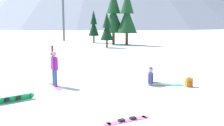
% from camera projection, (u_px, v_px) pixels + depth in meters
% --- Properties ---
extents(ground_plane, '(800.00, 800.00, 0.00)m').
position_uv_depth(ground_plane, '(121.00, 99.00, 10.66)').
color(ground_plane, white).
extents(snowboarder_foreground, '(1.45, 1.15, 2.01)m').
position_uv_depth(snowboarder_foreground, '(54.00, 67.00, 12.62)').
color(snowboarder_foreground, pink).
rests_on(snowboarder_foreground, ground_plane).
extents(snowboarder_midground, '(1.76, 1.02, 0.92)m').
position_uv_depth(snowboarder_midground, '(154.00, 79.00, 12.97)').
color(snowboarder_midground, '#B7B7BC').
rests_on(snowboarder_midground, ground_plane).
extents(loose_snowboard_near_right, '(1.21, 1.47, 0.09)m').
position_uv_depth(loose_snowboard_near_right, '(127.00, 120.00, 8.34)').
color(loose_snowboard_near_right, pink).
rests_on(loose_snowboard_near_right, ground_plane).
extents(loose_snowboard_far_spare, '(0.94, 1.63, 0.26)m').
position_uv_depth(loose_snowboard_far_spare, '(12.00, 99.00, 10.24)').
color(loose_snowboard_far_spare, '#19B259').
rests_on(loose_snowboard_far_spare, ground_plane).
extents(backpack_orange, '(0.38, 0.37, 0.47)m').
position_uv_depth(backpack_orange, '(189.00, 82.00, 12.64)').
color(backpack_orange, orange).
rests_on(backpack_orange, ground_plane).
extents(pine_tree_young, '(1.55, 1.55, 4.82)m').
position_uv_depth(pine_tree_young, '(94.00, 25.00, 38.02)').
color(pine_tree_young, '#472D19').
rests_on(pine_tree_young, ground_plane).
extents(pine_tree_slender, '(2.76, 2.76, 7.39)m').
position_uv_depth(pine_tree_slender, '(127.00, 15.00, 34.34)').
color(pine_tree_slender, '#472D19').
rests_on(pine_tree_slender, ground_plane).
extents(pine_tree_broad, '(1.60, 1.60, 4.24)m').
position_uv_depth(pine_tree_broad, '(107.00, 29.00, 31.04)').
color(pine_tree_broad, '#472D19').
rests_on(pine_tree_broad, ground_plane).
extents(pine_tree_short, '(2.90, 2.90, 7.46)m').
position_uv_depth(pine_tree_short, '(114.00, 15.00, 35.23)').
color(pine_tree_short, '#472D19').
rests_on(pine_tree_short, ground_plane).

